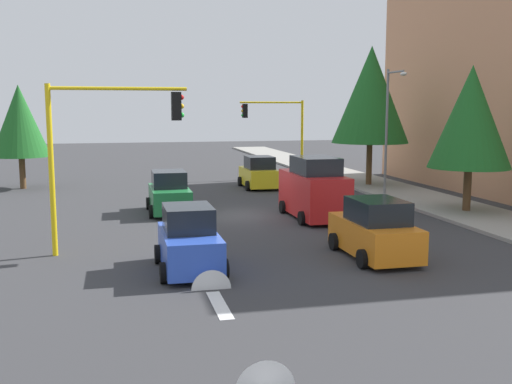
% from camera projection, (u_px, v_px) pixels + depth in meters
% --- Properties ---
extents(ground_plane, '(120.00, 120.00, 0.00)m').
position_uv_depth(ground_plane, '(238.00, 215.00, 27.55)').
color(ground_plane, '#353538').
extents(sidewalk_kerb, '(80.00, 4.00, 0.15)m').
position_uv_depth(sidewalk_kerb, '(398.00, 192.00, 34.74)').
color(sidewalk_kerb, gray).
rests_on(sidewalk_kerb, ground).
extents(lane_arrow_near, '(2.40, 1.10, 1.10)m').
position_uv_depth(lane_arrow_near, '(214.00, 295.00, 15.77)').
color(lane_arrow_near, silver).
rests_on(lane_arrow_near, ground).
extents(traffic_signal_near_right, '(0.36, 4.59, 5.70)m').
position_uv_depth(traffic_signal_near_right, '(106.00, 135.00, 19.90)').
color(traffic_signal_near_right, yellow).
rests_on(traffic_signal_near_right, ground).
extents(traffic_signal_far_left, '(0.36, 4.59, 5.43)m').
position_uv_depth(traffic_signal_far_left, '(277.00, 123.00, 41.78)').
color(traffic_signal_far_left, yellow).
rests_on(traffic_signal_far_left, ground).
extents(street_lamp_curbside, '(2.15, 0.28, 7.00)m').
position_uv_depth(street_lamp_curbside, '(390.00, 118.00, 32.51)').
color(street_lamp_curbside, slate).
rests_on(street_lamp_curbside, ground).
extents(tree_roadside_near, '(3.76, 3.76, 6.85)m').
position_uv_depth(tree_roadside_near, '(471.00, 117.00, 27.38)').
color(tree_roadside_near, brown).
rests_on(tree_roadside_near, ground).
extents(tree_opposite_side, '(3.47, 3.47, 6.30)m').
position_uv_depth(tree_opposite_side, '(20.00, 121.00, 36.04)').
color(tree_opposite_side, brown).
rests_on(tree_opposite_side, ground).
extents(tree_roadside_mid, '(4.73, 4.73, 8.66)m').
position_uv_depth(tree_roadside_mid, '(371.00, 95.00, 36.73)').
color(tree_roadside_mid, brown).
rests_on(tree_roadside_mid, ground).
extents(delivery_van_red, '(4.80, 2.22, 2.77)m').
position_uv_depth(delivery_van_red, '(314.00, 190.00, 26.66)').
color(delivery_van_red, red).
rests_on(delivery_van_red, ground).
extents(car_green, '(3.82, 2.05, 1.98)m').
position_uv_depth(car_green, '(169.00, 194.00, 28.06)').
color(car_green, '#1E7238').
rests_on(car_green, ground).
extents(car_yellow, '(3.62, 2.11, 1.98)m').
position_uv_depth(car_yellow, '(259.00, 174.00, 36.74)').
color(car_yellow, yellow).
rests_on(car_yellow, ground).
extents(car_blue, '(3.60, 1.94, 1.98)m').
position_uv_depth(car_blue, '(189.00, 242.00, 18.09)').
color(car_blue, blue).
rests_on(car_blue, ground).
extents(car_orange, '(4.00, 2.07, 1.98)m').
position_uv_depth(car_orange, '(375.00, 231.00, 19.67)').
color(car_orange, orange).
rests_on(car_orange, ground).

